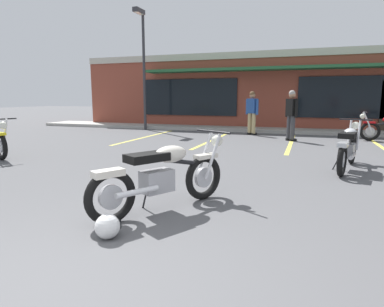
{
  "coord_description": "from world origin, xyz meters",
  "views": [
    {
      "loc": [
        1.73,
        -1.62,
        1.44
      ],
      "look_at": [
        0.01,
        3.33,
        0.55
      ],
      "focal_mm": 30.92,
      "sensor_mm": 36.0,
      "label": 1
    }
  ],
  "objects_px": {
    "helmet_on_pavement": "(108,226)",
    "parking_lot_lamp_post": "(143,54)",
    "motorcycle_foreground_classic": "(164,175)",
    "person_in_shorts_foreground": "(252,110)",
    "motorcycle_silver_naked": "(348,147)",
    "person_by_back_row": "(291,112)"
  },
  "relations": [
    {
      "from": "helmet_on_pavement",
      "to": "parking_lot_lamp_post",
      "type": "height_order",
      "value": "parking_lot_lamp_post"
    },
    {
      "from": "motorcycle_foreground_classic",
      "to": "person_in_shorts_foreground",
      "type": "height_order",
      "value": "person_in_shorts_foreground"
    },
    {
      "from": "motorcycle_silver_naked",
      "to": "helmet_on_pavement",
      "type": "distance_m",
      "value": 5.22
    },
    {
      "from": "person_by_back_row",
      "to": "parking_lot_lamp_post",
      "type": "relative_size",
      "value": 0.33
    },
    {
      "from": "motorcycle_foreground_classic",
      "to": "helmet_on_pavement",
      "type": "distance_m",
      "value": 1.07
    },
    {
      "from": "motorcycle_silver_naked",
      "to": "helmet_on_pavement",
      "type": "height_order",
      "value": "motorcycle_silver_naked"
    },
    {
      "from": "person_in_shorts_foreground",
      "to": "person_by_back_row",
      "type": "height_order",
      "value": "same"
    },
    {
      "from": "motorcycle_silver_naked",
      "to": "person_in_shorts_foreground",
      "type": "height_order",
      "value": "person_in_shorts_foreground"
    },
    {
      "from": "motorcycle_foreground_classic",
      "to": "parking_lot_lamp_post",
      "type": "bearing_deg",
      "value": 118.58
    },
    {
      "from": "person_in_shorts_foreground",
      "to": "motorcycle_foreground_classic",
      "type": "bearing_deg",
      "value": -87.95
    },
    {
      "from": "person_by_back_row",
      "to": "helmet_on_pavement",
      "type": "bearing_deg",
      "value": -99.02
    },
    {
      "from": "motorcycle_silver_naked",
      "to": "parking_lot_lamp_post",
      "type": "xyz_separation_m",
      "value": [
        -7.72,
        6.1,
        2.83
      ]
    },
    {
      "from": "person_by_back_row",
      "to": "helmet_on_pavement",
      "type": "height_order",
      "value": "person_by_back_row"
    },
    {
      "from": "motorcycle_foreground_classic",
      "to": "person_in_shorts_foreground",
      "type": "bearing_deg",
      "value": 92.05
    },
    {
      "from": "person_in_shorts_foreground",
      "to": "person_by_back_row",
      "type": "relative_size",
      "value": 1.0
    },
    {
      "from": "motorcycle_foreground_classic",
      "to": "motorcycle_silver_naked",
      "type": "bearing_deg",
      "value": 53.98
    },
    {
      "from": "motorcycle_foreground_classic",
      "to": "person_by_back_row",
      "type": "relative_size",
      "value": 1.13
    },
    {
      "from": "motorcycle_foreground_classic",
      "to": "motorcycle_silver_naked",
      "type": "height_order",
      "value": "same"
    },
    {
      "from": "helmet_on_pavement",
      "to": "parking_lot_lamp_post",
      "type": "relative_size",
      "value": 0.05
    },
    {
      "from": "motorcycle_foreground_classic",
      "to": "parking_lot_lamp_post",
      "type": "relative_size",
      "value": 0.37
    },
    {
      "from": "person_by_back_row",
      "to": "helmet_on_pavement",
      "type": "distance_m",
      "value": 8.88
    },
    {
      "from": "motorcycle_silver_naked",
      "to": "person_by_back_row",
      "type": "bearing_deg",
      "value": 107.1
    }
  ]
}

